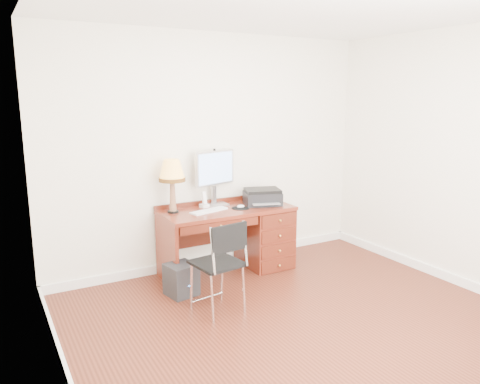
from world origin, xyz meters
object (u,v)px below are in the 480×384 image
chair (220,258)px  equipment_box (181,279)px  desk (251,233)px  phone (204,203)px  printer (262,197)px  leg_lamp (172,174)px  monitor (215,171)px

chair → equipment_box: chair is taller
desk → phone: size_ratio=8.18×
desk → printer: 0.45m
phone → equipment_box: (-0.51, -0.51, -0.64)m
printer → leg_lamp: 1.12m
desk → monitor: monitor is taller
printer → chair: (-1.00, -0.89, -0.30)m
desk → leg_lamp: size_ratio=2.57×
leg_lamp → chair: leg_lamp is taller
desk → phone: bearing=162.4°
monitor → phone: monitor is taller
phone → leg_lamp: bearing=175.6°
monitor → equipment_box: monitor is taller
chair → equipment_box: size_ratio=2.72×
leg_lamp → equipment_box: 1.12m
printer → desk: bearing=-169.3°
monitor → leg_lamp: bearing=175.7°
monitor → phone: 0.39m
desk → leg_lamp: (-0.92, 0.12, 0.77)m
desk → chair: 1.26m
phone → equipment_box: 0.96m
desk → phone: 0.67m
desk → phone: phone is taller
leg_lamp → printer: bearing=-7.2°
monitor → printer: 0.63m
desk → monitor: size_ratio=2.37×
phone → equipment_box: phone is taller
phone → printer: bearing=-27.2°
monitor → leg_lamp: size_ratio=1.08×
printer → equipment_box: size_ratio=1.51×
leg_lamp → phone: bearing=7.2°
chair → equipment_box: 0.69m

